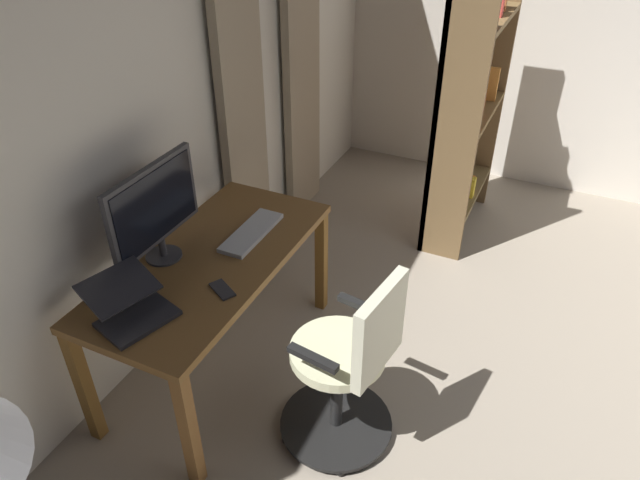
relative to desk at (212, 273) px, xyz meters
name	(u,v)px	position (x,y,z in m)	size (l,w,h in m)	color
back_room_partition	(167,82)	(-0.45, -0.49, 0.78)	(5.07, 0.10, 2.83)	silver
curtain_left_panel	(301,62)	(-1.78, -0.38, 0.52)	(0.47, 0.06, 2.32)	tan
curtain_right_panel	(241,100)	(-0.97, -0.38, 0.52)	(0.44, 0.06, 2.32)	tan
desk	(212,273)	(0.00, 0.00, 0.00)	(1.43, 0.67, 0.73)	brown
office_chair	(348,369)	(0.15, 0.82, -0.17)	(0.56, 0.56, 0.98)	black
computer_monitor	(155,208)	(0.09, -0.22, 0.38)	(0.60, 0.18, 0.50)	#333338
computer_keyboard	(252,232)	(-0.27, 0.08, 0.11)	(0.44, 0.15, 0.02)	#B7BCC1
laptop	(131,307)	(0.51, -0.06, 0.15)	(0.39, 0.40, 0.16)	#232328
computer_mouse	(107,292)	(0.44, -0.26, 0.11)	(0.06, 0.10, 0.04)	#B7BCC1
cell_phone_by_monitor	(222,290)	(0.19, 0.19, 0.10)	(0.07, 0.14, 0.01)	#232328
bookshelf	(463,108)	(-1.97, 0.76, 0.30)	(0.91, 0.30, 1.85)	brown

